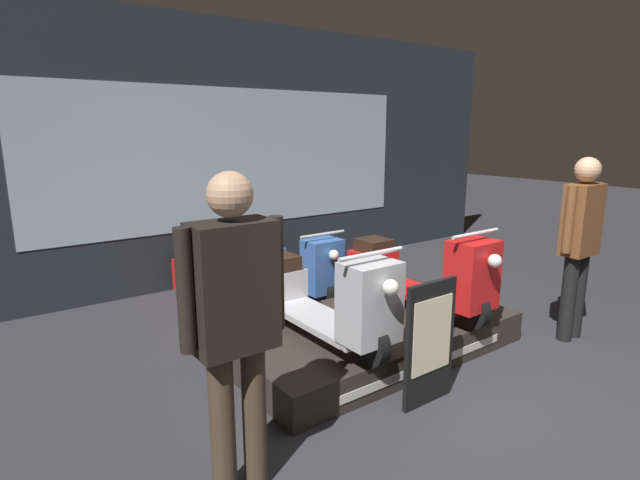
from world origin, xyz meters
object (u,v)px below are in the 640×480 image
Objects in this scene: scooter_display_right at (418,274)px; price_sign_board at (430,343)px; scooter_display_left at (320,298)px; scooter_backrow_1 at (293,266)px; scooter_backrow_0 at (217,280)px; person_right_browsing at (580,237)px; person_left_browsing at (235,314)px.

price_sign_board is (-0.83, -0.88, -0.14)m from scooter_display_right.
scooter_display_left and scooter_display_right have the same top height.
scooter_display_left is at bearing -116.66° from scooter_backrow_1.
scooter_backrow_0 is (-0.10, 1.72, -0.27)m from scooter_display_left.
scooter_display_right reaches higher than scooter_backrow_0.
person_right_browsing is at bearing -0.39° from price_sign_board.
price_sign_board is (-0.56, -2.60, 0.13)m from scooter_backrow_1.
scooter_display_left is 2.43m from person_right_browsing.
person_left_browsing reaches higher than scooter_backrow_1.
scooter_display_right is 1.84× the size of price_sign_board.
scooter_display_right is at bearing 0.00° from scooter_display_left.
person_left_browsing is 1.59m from price_sign_board.
person_left_browsing reaches higher than scooter_display_right.
scooter_backrow_1 is at bearing 98.83° from scooter_display_right.
person_left_browsing is at bearing -142.84° from scooter_display_left.
scooter_display_right is at bearing 140.96° from person_right_browsing.
scooter_display_right is 2.51m from person_left_browsing.
scooter_backrow_1 is 3.02m from person_right_browsing.
scooter_backrow_1 is (-0.27, 1.72, -0.27)m from scooter_display_right.
price_sign_board is at bearing -133.12° from scooter_display_right.
price_sign_board is at bearing 0.51° from person_left_browsing.
scooter_display_left is 0.96× the size of person_left_browsing.
person_right_browsing is (1.37, -2.62, 0.63)m from scooter_backrow_1.
person_left_browsing reaches higher than scooter_display_left.
scooter_backrow_1 is (0.96, 0.00, 0.00)m from scooter_backrow_0.
scooter_display_left reaches higher than scooter_backrow_0.
scooter_display_right is 1.00× the size of scooter_backrow_1.
scooter_backrow_0 and scooter_backrow_1 have the same top height.
person_left_browsing is (-1.18, -0.89, 0.42)m from scooter_display_left.
scooter_backrow_1 is at bearing 63.34° from scooter_display_left.
scooter_display_left is 1.00× the size of scooter_backrow_0.
scooter_display_right is at bearing 46.88° from price_sign_board.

